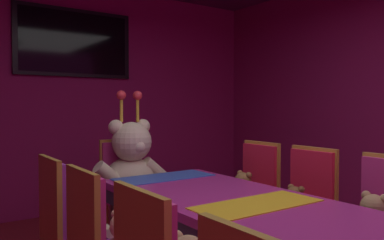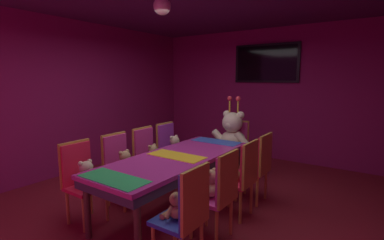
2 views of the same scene
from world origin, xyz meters
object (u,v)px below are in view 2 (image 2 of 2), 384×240
chair_left_3 (168,146)px  teddy_right_0 (176,207)px  chair_left_0 (80,173)px  teddy_left_1 (125,163)px  teddy_left_3 (175,147)px  teddy_left_0 (87,176)px  chair_left_1 (118,161)px  banquet_table (177,162)px  wall_tv (266,63)px  chair_right_2 (244,172)px  teddy_right_1 (210,185)px  chair_right_3 (260,161)px  teddy_right_3 (250,161)px  pendant_light (162,6)px  teddy_left_2 (153,155)px  chair_left_2 (146,152)px  chair_right_0 (188,208)px  throne_chair (236,142)px  king_teddy_bear (232,134)px  teddy_right_2 (234,172)px

chair_left_3 → teddy_right_0: 2.29m
chair_left_0 → teddy_left_1: 0.62m
teddy_left_3 → teddy_left_1: bearing=-88.5°
teddy_left_0 → chair_left_1: chair_left_1 is taller
banquet_table → wall_tv: size_ratio=1.73×
chair_left_1 → chair_right_2: (1.62, 0.59, 0.00)m
teddy_right_1 → chair_right_3: bearing=-96.1°
wall_tv → chair_right_2: bearing=-73.8°
teddy_right_3 → pendant_light: size_ratio=1.52×
chair_right_3 → wall_tv: bearing=-70.4°
chair_right_2 → teddy_right_0: bearing=83.5°
teddy_right_3 → pendant_light: 2.35m
chair_left_1 → teddy_left_2: size_ratio=3.28×
pendant_light → teddy_left_3: bearing=122.4°
chair_left_2 → teddy_right_0: (1.50, -1.18, -0.03)m
teddy_left_0 → pendant_light: size_ratio=1.71×
teddy_left_0 → chair_right_2: bearing=38.9°
chair_right_2 → chair_right_3: bearing=-89.0°
teddy_left_0 → chair_right_0: chair_right_0 is taller
teddy_left_0 → pendant_light: pendant_light is taller
chair_left_2 → wall_tv: 3.27m
wall_tv → pendant_light: bearing=-90.0°
wall_tv → chair_left_2: bearing=-106.3°
teddy_left_1 → chair_right_0: 1.60m
teddy_left_1 → throne_chair: 2.13m
chair_left_3 → wall_tv: 2.82m
banquet_table → teddy_left_0: bearing=-126.8°
teddy_left_3 → king_teddy_bear: 1.02m
teddy_right_1 → teddy_right_2: bearing=-89.1°
chair_left_3 → king_teddy_bear: size_ratio=1.01×
chair_right_3 → pendant_light: 2.38m
teddy_left_1 → teddy_left_2: teddy_left_1 is taller
teddy_left_3 → teddy_right_2: (1.36, -0.53, -0.03)m
chair_left_0 → teddy_left_2: 1.18m
chair_left_2 → teddy_left_2: (0.14, 0.00, -0.02)m
teddy_right_0 → throne_chair: bearing=-75.5°
teddy_left_2 → teddy_right_2: size_ratio=1.09×
pendant_light → king_teddy_bear: bearing=90.0°
chair_right_2 → chair_left_0: bearing=36.3°
teddy_right_1 → banquet_table: bearing=-22.8°
chair_left_3 → teddy_right_3: (1.49, 0.01, -0.01)m
chair_left_2 → chair_right_2: 1.64m
wall_tv → teddy_left_3: bearing=-106.9°
chair_left_0 → chair_left_2: 1.18m
chair_left_0 → chair_right_0: size_ratio=1.00×
teddy_left_1 → pendant_light: pendant_light is taller
teddy_left_0 → king_teddy_bear: (0.66, 2.46, 0.17)m
king_teddy_bear → pendant_light: bearing=-0.0°
teddy_left_0 → chair_right_0: size_ratio=0.35×
banquet_table → chair_left_2: bearing=160.3°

